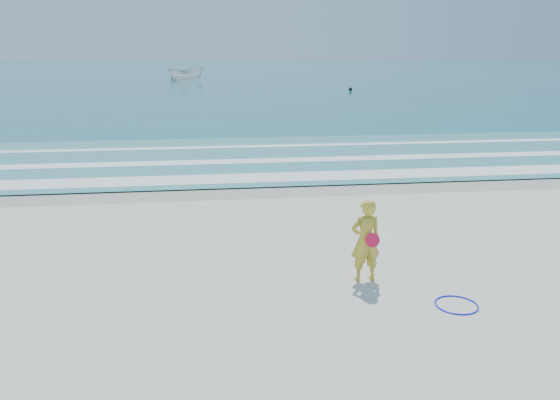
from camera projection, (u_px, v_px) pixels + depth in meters
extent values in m
plane|color=silver|center=(296.00, 327.00, 8.69)|extent=(400.00, 400.00, 0.00)
cube|color=#B2A893|center=(252.00, 189.00, 17.29)|extent=(400.00, 2.40, 0.00)
cube|color=#19727F|center=(214.00, 71.00, 109.02)|extent=(400.00, 190.00, 0.04)
cube|color=#59B7AD|center=(242.00, 157.00, 22.06)|extent=(400.00, 10.00, 0.01)
cube|color=white|center=(249.00, 178.00, 18.52)|extent=(400.00, 1.40, 0.01)
cube|color=white|center=(244.00, 161.00, 21.29)|extent=(400.00, 0.90, 0.01)
cube|color=white|center=(239.00, 147.00, 24.45)|extent=(400.00, 0.60, 0.01)
torus|color=#0E1AFF|center=(456.00, 305.00, 9.43)|extent=(0.96, 0.96, 0.03)
imported|color=silver|center=(186.00, 74.00, 74.79)|extent=(4.94, 2.26, 1.85)
sphere|color=black|center=(350.00, 89.00, 56.53)|extent=(0.39, 0.39, 0.39)
imported|color=gold|center=(365.00, 241.00, 10.26)|extent=(0.63, 0.45, 1.61)
cylinder|color=#E91440|center=(373.00, 240.00, 10.08)|extent=(0.27, 0.08, 0.27)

